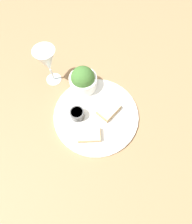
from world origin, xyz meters
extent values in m
plane|color=#93704C|center=(0.00, 0.00, 0.00)|extent=(4.00, 4.00, 0.00)
cylinder|color=white|center=(0.00, 0.00, 0.01)|extent=(0.31, 0.31, 0.01)
cylinder|color=white|center=(-0.01, -0.13, 0.04)|extent=(0.11, 0.11, 0.05)
sphere|color=#3D6B2D|center=(-0.01, -0.13, 0.07)|extent=(0.09, 0.09, 0.09)
cylinder|color=#4C4C4C|center=(0.06, -0.02, 0.03)|extent=(0.05, 0.05, 0.04)
cylinder|color=tan|center=(0.06, -0.02, 0.05)|extent=(0.04, 0.04, 0.01)
cube|color=tan|center=(-0.05, 0.01, 0.02)|extent=(0.10, 0.08, 0.02)
cube|color=beige|center=(-0.05, 0.01, 0.04)|extent=(0.09, 0.08, 0.01)
cube|color=tan|center=(0.06, 0.06, 0.02)|extent=(0.09, 0.08, 0.02)
cube|color=beige|center=(0.06, 0.06, 0.04)|extent=(0.09, 0.07, 0.01)
cylinder|color=silver|center=(0.08, -0.23, 0.00)|extent=(0.06, 0.06, 0.01)
cylinder|color=silver|center=(0.08, -0.23, 0.04)|extent=(0.01, 0.01, 0.06)
cone|color=silver|center=(0.08, -0.23, 0.11)|extent=(0.08, 0.08, 0.10)
camera|label=1|loc=(0.12, 0.23, 0.61)|focal=28.00mm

